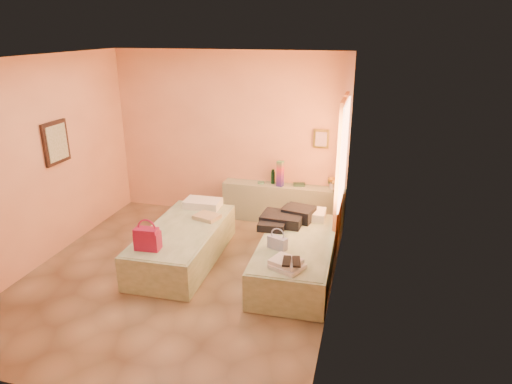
% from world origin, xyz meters
% --- Properties ---
extents(ground, '(4.50, 4.50, 0.00)m').
position_xyz_m(ground, '(0.00, 0.00, 0.00)').
color(ground, '#9D835E').
rests_on(ground, ground).
extents(room_walls, '(4.02, 4.51, 2.81)m').
position_xyz_m(room_walls, '(0.21, 0.57, 1.79)').
color(room_walls, '#F9B285').
rests_on(room_walls, ground).
extents(headboard_ledge, '(2.05, 0.30, 0.65)m').
position_xyz_m(headboard_ledge, '(0.98, 2.10, 0.33)').
color(headboard_ledge, gray).
rests_on(headboard_ledge, ground).
extents(bed_left, '(0.94, 2.02, 0.50)m').
position_xyz_m(bed_left, '(-0.12, 0.40, 0.25)').
color(bed_left, beige).
rests_on(bed_left, ground).
extents(bed_right, '(0.94, 2.02, 0.50)m').
position_xyz_m(bed_right, '(1.50, 0.40, 0.25)').
color(bed_right, beige).
rests_on(bed_right, ground).
extents(water_bottle, '(0.08, 0.08, 0.24)m').
position_xyz_m(water_bottle, '(0.78, 2.16, 0.77)').
color(water_bottle, '#143821').
rests_on(water_bottle, headboard_ledge).
extents(rainbow_box, '(0.12, 0.12, 0.43)m').
position_xyz_m(rainbow_box, '(0.93, 2.05, 0.86)').
color(rainbow_box, '#9D133E').
rests_on(rainbow_box, headboard_ledge).
extents(small_dish, '(0.14, 0.14, 0.03)m').
position_xyz_m(small_dish, '(0.59, 2.10, 0.66)').
color(small_dish, '#549A76').
rests_on(small_dish, headboard_ledge).
extents(green_book, '(0.22, 0.17, 0.03)m').
position_xyz_m(green_book, '(1.23, 2.16, 0.67)').
color(green_book, '#274935').
rests_on(green_book, headboard_ledge).
extents(flower_vase, '(0.19, 0.19, 0.23)m').
position_xyz_m(flower_vase, '(1.78, 2.15, 0.77)').
color(flower_vase, silver).
rests_on(flower_vase, headboard_ledge).
extents(magenta_handbag, '(0.32, 0.20, 0.29)m').
position_xyz_m(magenta_handbag, '(-0.27, -0.31, 0.65)').
color(magenta_handbag, '#9D133E').
rests_on(magenta_handbag, bed_left).
extents(khaki_garment, '(0.41, 0.36, 0.06)m').
position_xyz_m(khaki_garment, '(0.11, 0.79, 0.53)').
color(khaki_garment, tan).
rests_on(khaki_garment, bed_left).
extents(clothes_pile, '(0.68, 0.68, 0.19)m').
position_xyz_m(clothes_pile, '(1.25, 0.89, 0.59)').
color(clothes_pile, black).
rests_on(clothes_pile, bed_right).
extents(blue_handbag, '(0.27, 0.19, 0.16)m').
position_xyz_m(blue_handbag, '(1.30, 0.11, 0.58)').
color(blue_handbag, '#3D5794').
rests_on(blue_handbag, bed_right).
extents(towel_stack, '(0.44, 0.42, 0.10)m').
position_xyz_m(towel_stack, '(1.52, -0.34, 0.55)').
color(towel_stack, white).
rests_on(towel_stack, bed_right).
extents(sandal_pair, '(0.20, 0.26, 0.02)m').
position_xyz_m(sandal_pair, '(1.57, -0.38, 0.61)').
color(sandal_pair, black).
rests_on(sandal_pair, towel_stack).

